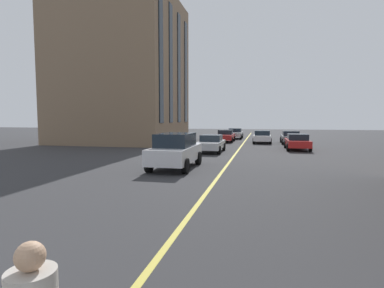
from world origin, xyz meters
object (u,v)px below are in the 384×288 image
at_px(car_red_parked_a, 225,136).
at_px(car_grey_oncoming, 290,137).
at_px(car_white_trailing, 176,150).
at_px(car_red_parked_b, 297,142).
at_px(car_white_mid, 262,137).
at_px(car_silver_far, 235,133).
at_px(car_silver_near, 211,143).

xyz_separation_m(car_red_parked_a, car_grey_oncoming, (-1.16, -7.04, 0.00)).
bearing_deg(car_grey_oncoming, car_white_trailing, 157.57).
xyz_separation_m(car_red_parked_b, car_white_mid, (6.89, 2.93, 0.00)).
bearing_deg(car_white_trailing, car_red_parked_a, -1.37).
relative_size(car_white_trailing, car_red_parked_a, 1.07).
xyz_separation_m(car_silver_far, car_white_mid, (-6.79, -3.51, 0.00)).
bearing_deg(car_red_parked_a, car_silver_far, -5.65).
height_order(car_red_parked_a, car_grey_oncoming, same).
height_order(car_silver_far, car_white_mid, same).
height_order(car_red_parked_a, car_white_mid, same).
relative_size(car_red_parked_b, car_red_parked_a, 1.00).
relative_size(car_red_parked_b, car_silver_near, 1.00).
distance_m(car_silver_near, car_grey_oncoming, 12.04).
relative_size(car_red_parked_a, car_grey_oncoming, 1.00).
height_order(car_red_parked_b, car_silver_near, same).
xyz_separation_m(car_silver_near, car_grey_oncoming, (9.85, -6.93, 0.00)).
distance_m(car_red_parked_a, car_white_mid, 4.18).
xyz_separation_m(car_silver_far, car_red_parked_a, (-6.00, 0.59, 0.00)).
height_order(car_silver_near, car_white_mid, same).
bearing_deg(car_silver_far, car_silver_near, 178.37).
relative_size(car_silver_far, car_silver_near, 1.00).
xyz_separation_m(car_white_trailing, car_grey_oncoming, (18.18, -7.50, -0.27)).
height_order(car_white_trailing, car_grey_oncoming, car_white_trailing).
distance_m(car_white_trailing, car_silver_far, 25.36).
relative_size(car_silver_far, car_red_parked_b, 1.00).
bearing_deg(car_white_mid, car_grey_oncoming, -97.18).
xyz_separation_m(car_red_parked_a, car_white_mid, (-0.79, -4.11, 0.00)).
relative_size(car_white_mid, car_grey_oncoming, 1.00).
xyz_separation_m(car_silver_near, car_white_mid, (10.22, -4.00, 0.00)).
xyz_separation_m(car_white_trailing, car_silver_far, (25.33, -1.06, -0.27)).
xyz_separation_m(car_white_trailing, car_red_parked_b, (11.65, -7.50, -0.27)).
xyz_separation_m(car_red_parked_b, car_grey_oncoming, (6.52, 0.00, 0.00)).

